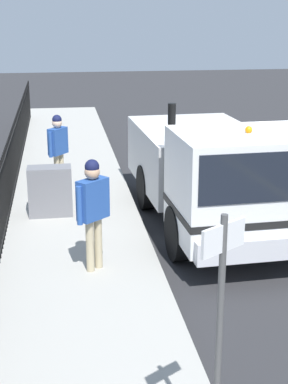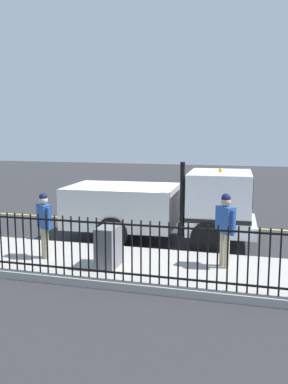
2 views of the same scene
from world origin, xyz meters
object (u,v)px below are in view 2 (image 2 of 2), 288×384
pedestrian_distant (44,218)px  traffic_cone (121,216)px  work_truck (172,203)px  utility_cabinet (109,246)px  worker_standing (225,222)px

pedestrian_distant → traffic_cone: 4.87m
work_truck → pedestrian_distant: bearing=-45.3°
utility_cabinet → pedestrian_distant: bearing=-96.0°
utility_cabinet → traffic_cone: size_ratio=1.47×
work_truck → traffic_cone: work_truck is taller
work_truck → utility_cabinet: work_truck is taller
traffic_cone → pedestrian_distant: bearing=-6.0°
work_truck → traffic_cone: 3.00m
worker_standing → traffic_cone: bearing=3.0°
worker_standing → traffic_cone: worker_standing is taller
work_truck → traffic_cone: bearing=-130.3°
worker_standing → traffic_cone: 5.96m
pedestrian_distant → work_truck: bearing=85.6°
worker_standing → pedestrian_distant: 4.60m
work_truck → worker_standing: 3.08m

